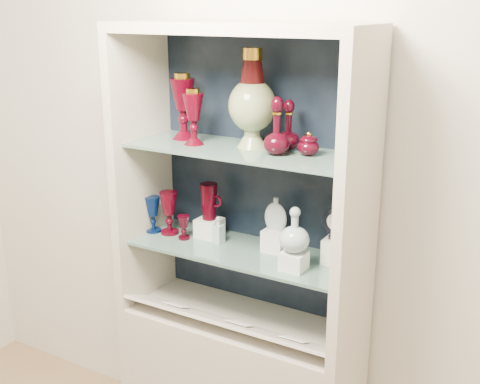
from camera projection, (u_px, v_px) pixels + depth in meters
The scene contains 29 objects.
wall_back at pixel (266, 156), 2.50m from camera, with size 3.50×0.02×2.80m, color silver.
cabinet_back_panel at pixel (263, 175), 2.50m from camera, with size 0.98×0.02×1.15m, color black.
cabinet_side_left at pixel (143, 170), 2.57m from camera, with size 0.04×0.40×1.15m, color beige.
cabinet_side_right at pixel (358, 205), 2.11m from camera, with size 0.04×0.40×1.15m, color beige.
cabinet_top_cap at pixel (240, 28), 2.17m from camera, with size 1.00×0.40×0.04m, color beige.
shelf_lower at pixel (242, 251), 2.44m from camera, with size 0.92×0.34×0.01m, color slate.
shelf_upper at pixel (243, 150), 2.32m from camera, with size 0.92×0.34×0.01m, color slate.
label_ledge at pixel (226, 323), 2.41m from camera, with size 0.92×0.18×0.01m, color beige.
label_card_0 at pixel (177, 305), 2.52m from camera, with size 0.10×0.07×0.00m, color white.
label_card_1 at pixel (294, 339), 2.26m from camera, with size 0.10×0.07×0.00m, color white.
label_card_2 at pixel (239, 323), 2.38m from camera, with size 0.10×0.07×0.00m, color white.
pedestal_lamp_left at pixel (183, 106), 2.45m from camera, with size 0.10×0.10×0.27m, color #4C0210, non-canonical shape.
pedestal_lamp_right at pixel (193, 117), 2.36m from camera, with size 0.08×0.08×0.22m, color #4C0210, non-canonical shape.
enamel_urn at pixel (252, 99), 2.29m from camera, with size 0.18×0.18×0.38m, color #0D4611, non-canonical shape.
ruby_decanter_a at pixel (289, 122), 2.27m from camera, with size 0.08×0.08×0.22m, color #3A0410, non-canonical shape.
ruby_decanter_b at pixel (277, 124), 2.19m from camera, with size 0.10×0.10×0.23m, color #3A0410, non-canonical shape.
lidded_bowl at pixel (308, 143), 2.20m from camera, with size 0.08×0.08×0.09m, color #3A0410, non-canonical shape.
cobalt_goblet at pixel (153, 214), 2.61m from camera, with size 0.07×0.07×0.16m, color #031440, non-canonical shape.
ruby_goblet_tall at pixel (169, 213), 2.59m from camera, with size 0.08×0.08×0.19m, color #4C0210, non-canonical shape.
ruby_goblet_small at pixel (184, 227), 2.54m from camera, with size 0.05×0.05×0.10m, color #3A0410, non-canonical shape.
riser_ruby_pitcher at pixel (209, 228), 2.57m from camera, with size 0.10×0.10×0.08m, color silver.
ruby_pitcher at pixel (209, 201), 2.53m from camera, with size 0.12×0.07×0.16m, color #4C0210, non-canonical shape.
clear_square_bottle at pixel (219, 230), 2.49m from camera, with size 0.04×0.04×0.12m, color #9BB1B6, non-canonical shape.
riser_flat_flask at pixel (275, 240), 2.41m from camera, with size 0.09×0.09×0.09m, color silver.
flat_flask at pixel (276, 213), 2.38m from camera, with size 0.10×0.04×0.14m, color #B1C0C6, non-canonical shape.
riser_clear_round_decanter at pixel (294, 261), 2.25m from camera, with size 0.09×0.09×0.07m, color silver.
clear_round_decanter at pixel (295, 231), 2.21m from camera, with size 0.11×0.11×0.17m, color #9BB1B6, non-canonical shape.
riser_cameo_medallion at pixel (334, 252), 2.29m from camera, with size 0.08×0.08×0.10m, color silver.
cameo_medallion at pixel (336, 223), 2.26m from camera, with size 0.11×0.04×0.13m, color black, non-canonical shape.
Camera 1 is at (1.12, -0.42, 1.99)m, focal length 45.00 mm.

